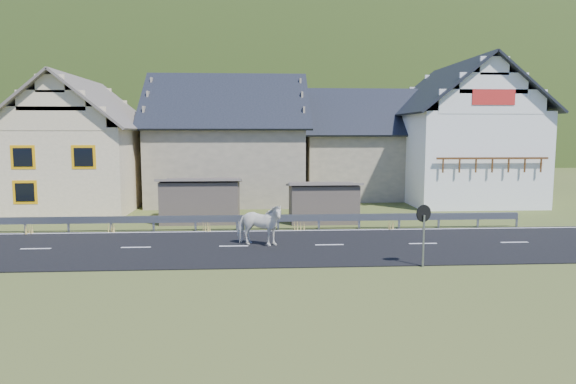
{
  "coord_description": "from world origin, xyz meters",
  "views": [
    {
      "loc": [
        0.97,
        -20.96,
        4.73
      ],
      "look_at": [
        2.36,
        1.6,
        2.1
      ],
      "focal_mm": 32.0,
      "sensor_mm": 36.0,
      "label": 1
    }
  ],
  "objects": [
    {
      "name": "ground",
      "position": [
        0.0,
        0.0,
        0.0
      ],
      "size": [
        160.0,
        160.0,
        0.0
      ],
      "primitive_type": "plane",
      "color": "#42511F",
      "rests_on": "ground"
    },
    {
      "name": "lane_markings",
      "position": [
        0.0,
        0.0,
        0.04
      ],
      "size": [
        60.0,
        6.6,
        0.01
      ],
      "primitive_type": "cube",
      "color": "silver",
      "rests_on": "road"
    },
    {
      "name": "guardrail",
      "position": [
        -0.0,
        3.68,
        0.56
      ],
      "size": [
        28.1,
        0.09,
        0.75
      ],
      "color": "#93969B",
      "rests_on": "ground"
    },
    {
      "name": "road",
      "position": [
        0.0,
        0.0,
        0.02
      ],
      "size": [
        60.0,
        7.0,
        0.04
      ],
      "primitive_type": "cube",
      "color": "black",
      "rests_on": "ground"
    },
    {
      "name": "conifer_patch",
      "position": [
        -55.0,
        110.0,
        6.0
      ],
      "size": [
        76.0,
        50.0,
        28.0
      ],
      "primitive_type": "ellipsoid",
      "color": "black",
      "rests_on": "ground"
    },
    {
      "name": "house_stone_a",
      "position": [
        -1.0,
        15.0,
        4.63
      ],
      "size": [
        10.8,
        9.8,
        8.9
      ],
      "color": "tan",
      "rests_on": "ground"
    },
    {
      "name": "shed_right",
      "position": [
        4.5,
        6.0,
        1.0
      ],
      "size": [
        3.8,
        2.9,
        2.2
      ],
      "primitive_type": "cube",
      "color": "brown",
      "rests_on": "ground"
    },
    {
      "name": "shed_left",
      "position": [
        -2.0,
        6.5,
        1.1
      ],
      "size": [
        4.3,
        3.3,
        2.4
      ],
      "primitive_type": "cube",
      "color": "brown",
      "rests_on": "ground"
    },
    {
      "name": "mountain",
      "position": [
        5.0,
        180.0,
        -20.0
      ],
      "size": [
        440.0,
        280.0,
        260.0
      ],
      "primitive_type": "ellipsoid",
      "color": "#1F3513",
      "rests_on": "ground"
    },
    {
      "name": "house_white",
      "position": [
        15.0,
        14.0,
        5.06
      ],
      "size": [
        8.8,
        10.8,
        9.7
      ],
      "color": "white",
      "rests_on": "ground"
    },
    {
      "name": "traffic_mirror",
      "position": [
        6.81,
        -3.54,
        1.62
      ],
      "size": [
        0.59,
        0.28,
        2.21
      ],
      "rotation": [
        0.0,
        0.0,
        0.37
      ],
      "color": "#93969B",
      "rests_on": "ground"
    },
    {
      "name": "house_stone_b",
      "position": [
        9.0,
        17.0,
        4.24
      ],
      "size": [
        9.8,
        8.8,
        8.1
      ],
      "color": "tan",
      "rests_on": "ground"
    },
    {
      "name": "horse",
      "position": [
        1.05,
        0.06,
        0.92
      ],
      "size": [
        1.55,
        2.28,
        1.76
      ],
      "primitive_type": "imported",
      "rotation": [
        0.0,
        0.0,
        1.26
      ],
      "color": "white",
      "rests_on": "road"
    },
    {
      "name": "house_cream",
      "position": [
        -10.0,
        12.0,
        4.36
      ],
      "size": [
        7.8,
        9.8,
        8.3
      ],
      "color": "#FFE4B5",
      "rests_on": "ground"
    }
  ]
}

